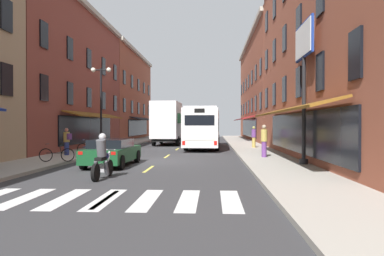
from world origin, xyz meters
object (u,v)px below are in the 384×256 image
object	(u,v)px
transit_bus	(203,127)
sedan_near	(178,135)
bicycle_near	(57,154)
motorcycle_rider	(102,159)
box_truck	(168,124)
sedan_mid	(112,152)
pedestrian_mid	(264,140)
pedestrian_far	(254,137)
street_lamp_twin	(101,105)
billboard_sign	(304,56)
pedestrian_near	(67,141)
bicycle_mid	(91,148)

from	to	relation	value
transit_bus	sedan_near	bearing A→B (deg)	103.93
bicycle_near	motorcycle_rider	bearing A→B (deg)	-50.69
box_truck	sedan_mid	size ratio (longest dim) A/B	1.62
bicycle_near	pedestrian_mid	world-z (taller)	pedestrian_mid
transit_bus	pedestrian_far	distance (m)	4.33
sedan_near	pedestrian_far	world-z (taller)	pedestrian_far
sedan_near	street_lamp_twin	size ratio (longest dim) A/B	0.74
billboard_sign	bicycle_near	distance (m)	12.78
pedestrian_near	pedestrian_mid	bearing A→B (deg)	-64.92
billboard_sign	sedan_mid	xyz separation A→B (m)	(-9.02, 0.03, -4.47)
sedan_near	pedestrian_far	distance (m)	16.98
sedan_mid	pedestrian_near	size ratio (longest dim) A/B	2.77
box_truck	sedan_near	xyz separation A→B (m)	(0.09, 9.38, -1.36)
pedestrian_far	transit_bus	bearing A→B (deg)	36.81
sedan_near	pedestrian_mid	size ratio (longest dim) A/B	2.37
bicycle_near	pedestrian_far	world-z (taller)	pedestrian_far
motorcycle_rider	bicycle_mid	xyz separation A→B (m)	(-3.55, 9.19, -0.21)
billboard_sign	bicycle_near	xyz separation A→B (m)	(-11.90, 0.41, -4.63)
box_truck	bicycle_mid	world-z (taller)	box_truck
bicycle_near	transit_bus	bearing A→B (deg)	61.98
street_lamp_twin	sedan_mid	bearing A→B (deg)	-69.15
billboard_sign	pedestrian_near	bearing A→B (deg)	162.02
pedestrian_near	billboard_sign	bearing A→B (deg)	-79.52
box_truck	street_lamp_twin	size ratio (longest dim) A/B	1.25
bicycle_near	bicycle_mid	world-z (taller)	same
sedan_near	bicycle_near	xyz separation A→B (m)	(-3.46, -26.88, -0.20)
pedestrian_near	street_lamp_twin	world-z (taller)	street_lamp_twin
billboard_sign	sedan_mid	world-z (taller)	billboard_sign
pedestrian_near	pedestrian_mid	distance (m)	11.64
billboard_sign	motorcycle_rider	bearing A→B (deg)	-153.70
billboard_sign	sedan_near	size ratio (longest dim) A/B	1.51
sedan_mid	sedan_near	bearing A→B (deg)	88.78
pedestrian_near	pedestrian_mid	size ratio (longest dim) A/B	0.89
sedan_near	motorcycle_rider	distance (m)	31.36
pedestrian_near	box_truck	bearing A→B (deg)	10.57
sedan_mid	bicycle_near	xyz separation A→B (m)	(-2.88, 0.38, -0.16)
transit_bus	street_lamp_twin	xyz separation A→B (m)	(-7.00, -5.55, 1.62)
sedan_mid	motorcycle_rider	distance (m)	4.18
billboard_sign	bicycle_mid	xyz separation A→B (m)	(-11.79, 5.12, -4.63)
bicycle_near	street_lamp_twin	distance (m)	7.96
box_truck	pedestrian_mid	distance (m)	16.12
box_truck	pedestrian_near	bearing A→B (deg)	-107.89
billboard_sign	sedan_mid	size ratio (longest dim) A/B	1.46
sedan_near	pedestrian_near	bearing A→B (deg)	-101.06
bicycle_near	pedestrian_far	xyz separation A→B (m)	(10.96, 11.64, 0.51)
sedan_mid	pedestrian_near	xyz separation A→B (m)	(-3.93, 4.17, 0.33)
box_truck	street_lamp_twin	distance (m)	10.72
box_truck	pedestrian_near	distance (m)	14.44
sedan_near	bicycle_near	world-z (taller)	sedan_near
sedan_near	bicycle_near	bearing A→B (deg)	-97.34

